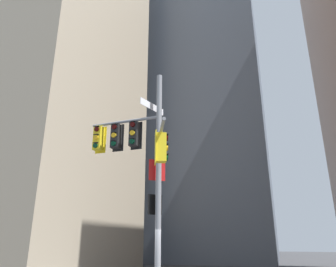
% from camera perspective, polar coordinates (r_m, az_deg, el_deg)
% --- Properties ---
extents(building_mid_block, '(14.40, 14.40, 32.33)m').
position_cam_1_polar(building_mid_block, '(40.14, 6.67, 1.87)').
color(building_mid_block, '#4C5460').
rests_on(building_mid_block, ground).
extents(signal_pole_assembly, '(4.04, 3.02, 8.53)m').
position_cam_1_polar(signal_pole_assembly, '(12.01, -5.14, -4.02)').
color(signal_pole_assembly, gray).
rests_on(signal_pole_assembly, ground).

